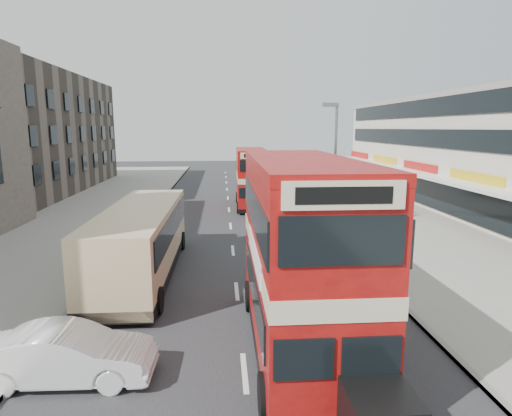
# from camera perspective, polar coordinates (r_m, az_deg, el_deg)

# --- Properties ---
(road_surface) EXTENTS (12.00, 90.00, 0.01)m
(road_surface) POSITION_cam_1_polar(r_m,az_deg,el_deg) (29.52, -3.38, -2.39)
(road_surface) COLOR #28282B
(road_surface) RESTS_ON ground
(pavement_right) EXTENTS (12.00, 90.00, 0.15)m
(pavement_right) POSITION_cam_1_polar(r_m,az_deg,el_deg) (32.05, 18.60, -1.76)
(pavement_right) COLOR gray
(pavement_right) RESTS_ON ground
(pavement_left) EXTENTS (12.00, 90.00, 0.15)m
(pavement_left) POSITION_cam_1_polar(r_m,az_deg,el_deg) (31.65, -25.68, -2.42)
(pavement_left) COLOR gray
(pavement_left) RESTS_ON ground
(kerb_left) EXTENTS (0.20, 90.00, 0.16)m
(kerb_left) POSITION_cam_1_polar(r_m,az_deg,el_deg) (30.02, -15.12, -2.38)
(kerb_left) COLOR gray
(kerb_left) RESTS_ON ground
(kerb_right) EXTENTS (0.20, 90.00, 0.16)m
(kerb_right) POSITION_cam_1_polar(r_m,az_deg,el_deg) (30.24, 8.26, -2.03)
(kerb_right) COLOR gray
(kerb_right) RESTS_ON ground
(brick_terrace) EXTENTS (14.00, 28.00, 12.00)m
(brick_terrace) POSITION_cam_1_polar(r_m,az_deg,el_deg) (51.46, -29.55, 8.52)
(brick_terrace) COLOR #66594C
(brick_terrace) RESTS_ON ground
(commercial_row) EXTENTS (9.90, 46.20, 9.30)m
(commercial_row) POSITION_cam_1_polar(r_m,az_deg,el_deg) (37.02, 29.26, 6.26)
(commercial_row) COLOR beige
(commercial_row) RESTS_ON ground
(street_lamp) EXTENTS (1.00, 0.20, 8.12)m
(street_lamp) POSITION_cam_1_polar(r_m,az_deg,el_deg) (27.75, 10.28, 6.62)
(street_lamp) COLOR slate
(street_lamp) RESTS_ON ground
(bus_main) EXTENTS (2.82, 10.11, 5.56)m
(bus_main) POSITION_cam_1_polar(r_m,az_deg,el_deg) (12.80, 5.95, -6.16)
(bus_main) COLOR black
(bus_main) RESTS_ON ground
(bus_second) EXTENTS (2.51, 8.62, 4.73)m
(bus_second) POSITION_cam_1_polar(r_m,az_deg,el_deg) (36.18, -0.64, 4.01)
(bus_second) COLOR black
(bus_second) RESTS_ON ground
(coach) EXTENTS (2.97, 11.04, 2.92)m
(coach) POSITION_cam_1_polar(r_m,az_deg,el_deg) (20.00, -14.92, -3.93)
(coach) COLOR black
(coach) RESTS_ON ground
(car_left_front) EXTENTS (4.54, 1.72, 1.48)m
(car_left_front) POSITION_cam_1_polar(r_m,az_deg,el_deg) (12.93, -23.65, -17.33)
(car_left_front) COLOR white
(car_left_front) RESTS_ON ground
(car_right_a) EXTENTS (4.23, 2.15, 1.18)m
(car_right_a) POSITION_cam_1_polar(r_m,az_deg,el_deg) (24.13, 8.40, -4.00)
(car_right_a) COLOR maroon
(car_right_a) RESTS_ON ground
(car_right_b) EXTENTS (5.06, 2.66, 1.36)m
(car_right_b) POSITION_cam_1_polar(r_m,az_deg,el_deg) (29.27, 6.35, -1.20)
(car_right_b) COLOR orange
(car_right_b) RESTS_ON ground
(car_right_c) EXTENTS (3.75, 1.77, 1.24)m
(car_right_c) POSITION_cam_1_polar(r_m,az_deg,el_deg) (42.35, 2.34, 2.41)
(car_right_c) COLOR #5EA1BC
(car_right_c) RESTS_ON ground
(pedestrian_near) EXTENTS (0.76, 0.62, 1.79)m
(pedestrian_near) POSITION_cam_1_polar(r_m,az_deg,el_deg) (25.26, 15.67, -2.55)
(pedestrian_near) COLOR gray
(pedestrian_near) RESTS_ON pavement_right
(pedestrian_far) EXTENTS (1.02, 0.78, 1.62)m
(pedestrian_far) POSITION_cam_1_polar(r_m,az_deg,el_deg) (39.95, 8.29, 2.31)
(pedestrian_far) COLOR gray
(pedestrian_far) RESTS_ON pavement_right
(cyclist) EXTENTS (0.73, 1.76, 2.32)m
(cyclist) POSITION_cam_1_polar(r_m,az_deg,el_deg) (28.09, 6.45, -1.41)
(cyclist) COLOR gray
(cyclist) RESTS_ON ground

